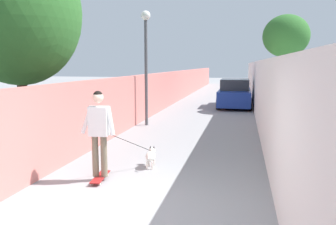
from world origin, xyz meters
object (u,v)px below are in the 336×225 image
person_skateboarder (99,127)px  car_near (235,94)px  tree_right_near (286,37)px  dog (151,156)px  lamp_post (146,48)px  skateboard (100,177)px  tree_left_mid (18,13)px

person_skateboarder → car_near: size_ratio=0.43×
tree_right_near → dog: tree_right_near is taller
tree_right_near → dog: size_ratio=3.48×
lamp_post → tree_right_near: bearing=-46.4°
skateboard → person_skateboarder: bearing=180.0°
tree_left_mid → skateboard: tree_left_mid is taller
person_skateboarder → dog: size_ratio=1.28×
skateboard → car_near: size_ratio=0.20×
lamp_post → dog: bearing=-162.8°
skateboard → person_skateboarder: (-0.00, 0.00, 1.04)m
lamp_post → dog: lamp_post is taller
lamp_post → dog: (-5.16, -1.60, -2.69)m
person_skateboarder → skateboard: bearing=0.0°
tree_right_near → skateboard: size_ratio=5.83×
car_near → person_skateboarder: bearing=169.4°
tree_right_near → tree_left_mid: (-10.00, 7.64, -0.03)m
skateboard → dog: bearing=-36.1°
person_skateboarder → lamp_post: bearing=7.6°
person_skateboarder → dog: bearing=-36.1°
lamp_post → person_skateboarder: size_ratio=2.47×
tree_right_near → skateboard: tree_right_near is taller
tree_left_mid → lamp_post: bearing=-23.5°
person_skateboarder → car_near: bearing=-10.6°
tree_left_mid → person_skateboarder: size_ratio=3.15×
lamp_post → car_near: (6.46, -3.20, -2.25)m
skateboard → person_skateboarder: size_ratio=0.47×
lamp_post → tree_left_mid: bearing=156.5°
person_skateboarder → dog: (1.06, -0.77, -0.84)m
car_near → tree_right_near: bearing=-114.3°
skateboard → lamp_post: bearing=7.6°
lamp_post → skateboard: 6.92m
tree_right_near → person_skateboarder: tree_right_near is taller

